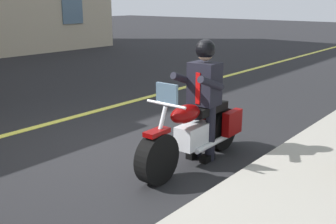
% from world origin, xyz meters
% --- Properties ---
extents(ground_plane, '(80.00, 80.00, 0.00)m').
position_xyz_m(ground_plane, '(0.00, 0.00, 0.00)').
color(ground_plane, black).
extents(lane_center_stripe, '(60.00, 0.16, 0.01)m').
position_xyz_m(lane_center_stripe, '(0.00, -2.00, 0.01)').
color(lane_center_stripe, '#E5DB4C').
rests_on(lane_center_stripe, ground_plane).
extents(motorcycle_main, '(2.21, 0.62, 1.26)m').
position_xyz_m(motorcycle_main, '(-0.26, 1.19, 0.45)').
color(motorcycle_main, black).
rests_on(motorcycle_main, ground_plane).
extents(rider_main, '(0.63, 0.56, 1.74)m').
position_xyz_m(rider_main, '(-0.45, 1.18, 1.04)').
color(rider_main, black).
rests_on(rider_main, ground_plane).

